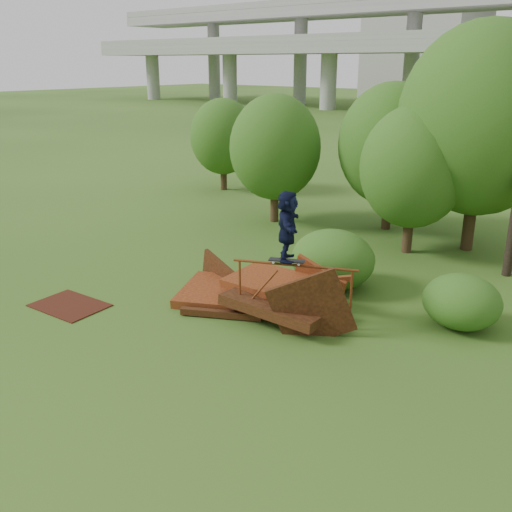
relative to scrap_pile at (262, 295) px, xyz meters
The scene contains 13 objects.
ground 2.59m from the scrap_pile, 68.81° to the right, with size 240.00×240.00×0.00m, color #2D5116.
scrap_pile is the anchor object (origin of this frame).
grind_rail 1.47m from the scrap_pile, 10.33° to the right, with size 2.85×1.35×1.58m.
skateboard 1.67m from the scrap_pile, 16.37° to the right, with size 0.90×0.58×0.09m.
skater 2.41m from the scrap_pile, 16.37° to the right, with size 1.59×0.51×1.72m, color black.
flat_plate 5.21m from the scrap_pile, 141.79° to the right, with size 1.93×1.38×0.03m, color #3B170C.
tree_0 9.18m from the scrap_pile, 125.63° to the left, with size 3.63×3.63×5.12m.
tree_1 9.60m from the scrap_pile, 96.63° to the left, with size 4.03×4.03×5.61m.
tree_2 7.41m from the scrap_pile, 82.76° to the left, with size 3.54×3.54×4.99m.
tree_3 9.73m from the scrap_pile, 74.47° to the left, with size 5.48×5.48×7.61m.
tree_6 15.24m from the scrap_pile, 136.49° to the left, with size 3.29×3.29×4.60m.
shrub_left 2.61m from the scrap_pile, 75.88° to the left, with size 2.46×2.27×1.71m, color #285516.
shrub_right 5.04m from the scrap_pile, 26.31° to the left, with size 1.91×1.75×1.35m, color #285516.
Camera 1 is at (7.89, -8.51, 6.25)m, focal length 40.00 mm.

